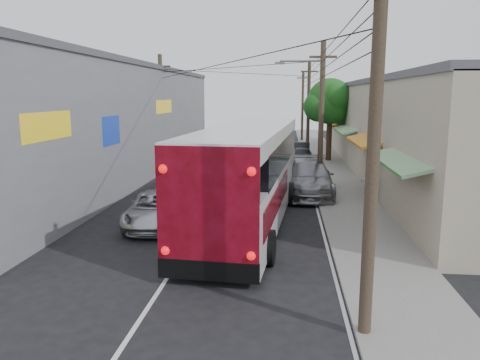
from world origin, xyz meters
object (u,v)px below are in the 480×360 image
object	(u,v)px
parked_car_mid	(302,156)
parked_car_far	(301,151)
parked_suv	(308,178)
jeepney	(157,209)
coach_bus	(249,173)
pedestrian_near	(321,170)
pedestrian_far	(369,181)

from	to	relation	value
parked_car_mid	parked_car_far	distance (m)	2.78
parked_suv	parked_car_far	xyz separation A→B (m)	(0.00, 14.00, -0.21)
jeepney	parked_car_far	bearing A→B (deg)	65.81
jeepney	coach_bus	bearing A→B (deg)	6.51
parked_car_mid	pedestrian_near	world-z (taller)	pedestrian_near
jeepney	pedestrian_near	distance (m)	11.28
jeepney	parked_car_mid	bearing A→B (deg)	63.31
parked_suv	pedestrian_far	distance (m)	3.18
parked_car_far	pedestrian_far	distance (m)	15.34
coach_bus	pedestrian_near	size ratio (longest dim) A/B	7.87
parked_car_mid	pedestrian_far	world-z (taller)	pedestrian_far
jeepney	parked_suv	world-z (taller)	parked_suv
parked_car_far	pedestrian_far	size ratio (longest dim) A/B	2.46
pedestrian_near	parked_suv	bearing A→B (deg)	77.80
pedestrian_near	pedestrian_far	size ratio (longest dim) A/B	1.03
coach_bus	jeepney	xyz separation A→B (m)	(-3.73, -0.89, -1.40)
jeepney	parked_car_far	size ratio (longest dim) A/B	1.13
parked_car_far	pedestrian_near	distance (m)	12.03
parked_car_far	pedestrian_near	bearing A→B (deg)	-83.56
jeepney	pedestrian_far	size ratio (longest dim) A/B	2.79
pedestrian_far	parked_suv	bearing A→B (deg)	-9.69
jeepney	parked_car_mid	world-z (taller)	jeepney
parked_car_far	pedestrian_near	xyz separation A→B (m)	(0.80, -12.00, 0.31)
parked_car_mid	pedestrian_near	distance (m)	9.26
parked_car_far	pedestrian_far	bearing A→B (deg)	-76.10
pedestrian_far	jeepney	bearing A→B (deg)	40.15
parked_suv	parked_car_far	world-z (taller)	parked_suv
coach_bus	parked_car_far	bearing A→B (deg)	86.85
parked_car_mid	pedestrian_near	xyz separation A→B (m)	(0.80, -9.22, 0.35)
pedestrian_near	pedestrian_far	distance (m)	3.75
parked_suv	parked_car_far	distance (m)	14.00
jeepney	parked_suv	xyz separation A→B (m)	(6.44, 6.64, 0.25)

